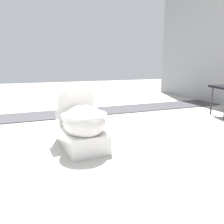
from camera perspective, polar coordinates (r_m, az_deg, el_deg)
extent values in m
plane|color=#A8A59E|center=(2.09, -5.16, -8.46)|extent=(14.00, 14.00, 0.00)
cube|color=#423F44|center=(3.46, -3.26, 0.26)|extent=(0.56, 8.00, 0.01)
cube|color=white|center=(2.03, -7.98, -6.58)|extent=(0.62, 0.39, 0.17)
ellipsoid|color=white|center=(1.89, -7.23, -2.47)|extent=(0.47, 0.39, 0.28)
cylinder|color=white|center=(1.88, -7.27, -0.82)|extent=(0.42, 0.42, 0.03)
cube|color=white|center=(2.17, -9.84, 1.00)|extent=(0.21, 0.35, 0.30)
cube|color=white|center=(2.14, -10.01, 5.41)|extent=(0.23, 0.38, 0.04)
cylinder|color=silver|center=(2.16, -7.98, 6.19)|extent=(0.02, 0.02, 0.01)
cylinder|color=#38383D|center=(3.56, 24.57, 2.68)|extent=(0.02, 0.02, 0.40)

